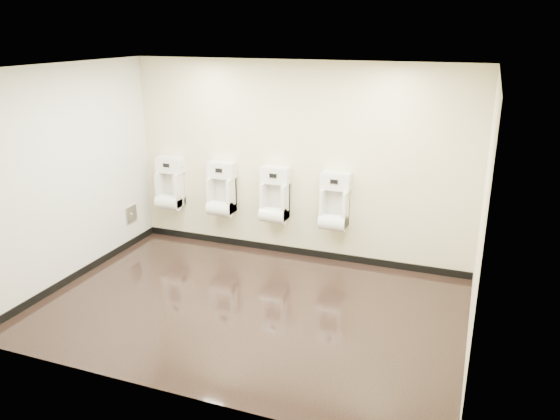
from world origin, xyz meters
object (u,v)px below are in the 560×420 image
Objects in this scene: access_panel at (131,214)px; urinal_1 at (221,193)px; urinal_0 at (170,187)px; urinal_2 at (275,199)px; urinal_3 at (334,206)px.

urinal_1 is (1.34, 0.41, 0.36)m from access_panel.
urinal_2 is at bearing 0.00° from urinal_0.
urinal_0 is (0.46, 0.41, 0.36)m from access_panel.
urinal_2 is (2.19, 0.41, 0.36)m from access_panel.
urinal_2 and urinal_3 have the same top height.
urinal_1 and urinal_3 have the same top height.
urinal_3 reaches higher than access_panel.
urinal_1 is at bearing 180.00° from urinal_3.
urinal_2 is (0.85, 0.00, 0.00)m from urinal_1.
urinal_1 is 1.74m from urinal_3.
urinal_2 is (1.74, 0.00, 0.00)m from urinal_0.
urinal_1 is 1.00× the size of urinal_3.
access_panel is 0.32× the size of urinal_2.
urinal_0 is at bearing 180.00° from urinal_2.
urinal_3 is (1.74, 0.00, 0.00)m from urinal_1.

